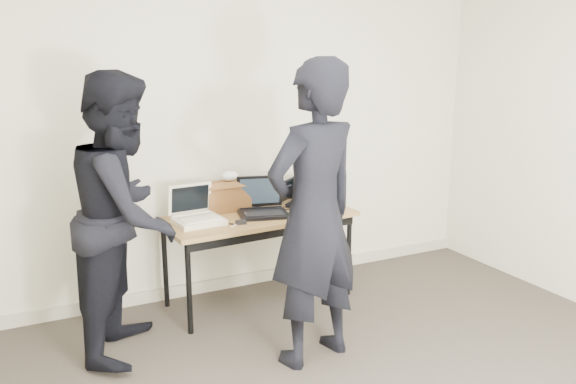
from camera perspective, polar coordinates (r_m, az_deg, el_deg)
room at (r=2.70m, az=13.26°, el=1.06°), size 4.60×4.60×2.80m
desk at (r=4.42m, az=-2.92°, el=-3.09°), size 1.54×0.75×0.72m
laptop_beige at (r=4.24m, az=-9.27°, el=-2.35°), size 0.37×0.36×0.28m
laptop_center at (r=4.43m, az=-2.64°, el=-1.39°), size 0.45×0.44×0.29m
laptop_right at (r=4.72m, az=1.11°, el=-0.63°), size 0.43×0.43×0.23m
leather_satchel at (r=4.52m, az=-6.20°, el=-0.36°), size 0.37×0.19×0.25m
tissue at (r=4.50m, az=-5.91°, el=1.63°), size 0.14×0.12×0.08m
equipment_box at (r=4.82m, az=3.03°, el=-0.00°), size 0.31×0.27×0.16m
power_brick at (r=4.17m, az=-4.81°, el=-3.08°), size 0.08×0.06×0.03m
cables at (r=4.43m, az=-2.42°, el=-2.21°), size 1.14×0.51×0.01m
person_typist at (r=3.48m, az=2.64°, el=-2.41°), size 0.79×0.62×1.93m
person_observer at (r=3.79m, az=-16.16°, el=-2.27°), size 1.02×1.11×1.85m
baseboard at (r=4.95m, az=-4.32°, el=-8.80°), size 4.50×0.03×0.10m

